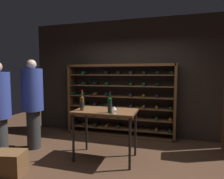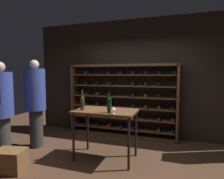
# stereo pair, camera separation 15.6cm
# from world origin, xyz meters

# --- Properties ---
(ground_plane) EXTENTS (9.72, 9.72, 0.00)m
(ground_plane) POSITION_xyz_m (0.00, 0.00, 0.00)
(ground_plane) COLOR #472D1E
(back_wall) EXTENTS (5.60, 0.10, 2.98)m
(back_wall) POSITION_xyz_m (0.00, 1.86, 1.49)
(back_wall) COLOR black
(back_wall) RESTS_ON ground
(wine_rack) EXTENTS (2.77, 0.32, 1.84)m
(wine_rack) POSITION_xyz_m (-0.32, 1.65, 0.91)
(wine_rack) COLOR brown
(wine_rack) RESTS_ON ground
(tasting_table) EXTENTS (1.14, 0.69, 0.93)m
(tasting_table) POSITION_xyz_m (-0.25, 0.28, 0.83)
(tasting_table) COLOR brown
(tasting_table) RESTS_ON ground
(person_host_in_suit) EXTENTS (0.44, 0.44, 1.83)m
(person_host_in_suit) POSITION_xyz_m (-2.14, -0.30, 1.01)
(person_host_in_suit) COLOR #2F2F2F
(person_host_in_suit) RESTS_ON ground
(person_guest_plum_blouse) EXTENTS (0.43, 0.43, 1.90)m
(person_guest_plum_blouse) POSITION_xyz_m (-1.90, 0.34, 1.05)
(person_guest_plum_blouse) COLOR #2D2D2D
(person_guest_plum_blouse) RESTS_ON ground
(wine_crate) EXTENTS (0.54, 0.43, 0.36)m
(wine_crate) POSITION_xyz_m (-1.57, -0.68, 0.18)
(wine_crate) COLOR brown
(wine_crate) RESTS_ON ground
(wine_bottle_red_label) EXTENTS (0.08, 0.08, 0.37)m
(wine_bottle_red_label) POSITION_xyz_m (-0.10, 0.07, 1.07)
(wine_bottle_red_label) COLOR black
(wine_bottle_red_label) RESTS_ON tasting_table
(wine_bottle_amber_reserve) EXTENTS (0.08, 0.08, 0.38)m
(wine_bottle_amber_reserve) POSITION_xyz_m (-0.66, 0.14, 1.07)
(wine_bottle_amber_reserve) COLOR #4C3314
(wine_bottle_amber_reserve) RESTS_ON tasting_table
(wine_glass_stemmed_center) EXTENTS (0.08, 0.08, 0.12)m
(wine_glass_stemmed_center) POSITION_xyz_m (-0.01, 0.02, 1.02)
(wine_glass_stemmed_center) COLOR silver
(wine_glass_stemmed_center) RESTS_ON tasting_table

